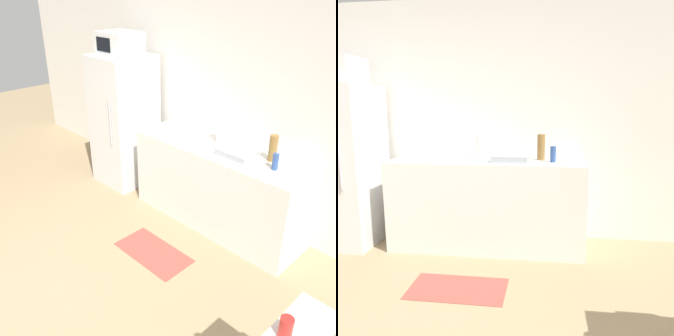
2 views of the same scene
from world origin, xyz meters
The scene contains 11 objects.
ground_plane centered at (0.00, 0.00, 0.00)m, with size 14.00×14.00×0.00m, color #9E8460.
wall_back centered at (0.00, 2.75, 1.30)m, with size 8.00×0.06×2.60m, color white.
refrigerator centered at (-1.26, 2.31, 0.85)m, with size 0.67×0.70×1.69m.
microwave centered at (-1.26, 2.31, 1.82)m, with size 0.47×0.41×0.26m.
counter centered at (0.28, 2.39, 0.46)m, with size 1.98×0.65×0.92m, color silver.
sink_basin centered at (0.52, 2.35, 0.95)m, with size 0.36×0.29×0.06m, color #9EA3A8.
bottle_tall centered at (0.82, 2.48, 1.05)m, with size 0.08×0.08×0.26m, color olive.
bottle_short centered at (0.94, 2.34, 1.00)m, with size 0.06×0.06×0.16m, color #2D4C8C.
jar centered at (2.02, 0.62, 1.16)m, with size 0.06×0.06×0.11m, color red.
paper_towel_roll centered at (0.19, 2.50, 1.05)m, with size 0.12×0.12×0.26m, color white.
kitchen_rug centered at (0.19, 1.48, 0.00)m, with size 0.79×0.41×0.01m, color #99473D.
Camera 1 is at (2.47, -0.53, 2.49)m, focal length 40.00 mm.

